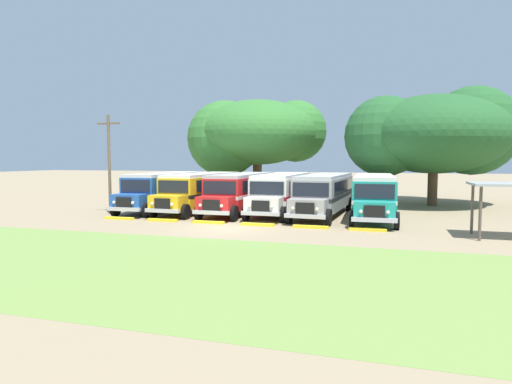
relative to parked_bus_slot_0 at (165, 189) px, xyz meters
name	(u,v)px	position (x,y,z in m)	size (l,w,h in m)	color
ground_plane	(223,229)	(7.82, -7.73, -1.58)	(220.00, 220.00, 0.00)	#937F60
foreground_grass_strip	(139,264)	(7.82, -16.33, -1.58)	(80.00, 11.01, 0.01)	olive
parked_bus_slot_0	(165,189)	(0.00, 0.00, 0.00)	(2.81, 10.86, 2.82)	#23519E
parked_bus_slot_1	(201,190)	(3.07, -0.04, 0.00)	(2.91, 10.87, 2.82)	yellow
parked_bus_slot_2	(241,190)	(6.27, -0.03, 0.00)	(2.69, 10.84, 2.82)	red
parked_bus_slot_3	(282,191)	(9.27, 0.39, 0.00)	(2.73, 10.85, 2.82)	silver
parked_bus_slot_4	(325,192)	(12.41, -0.09, 0.00)	(3.21, 10.91, 2.82)	#9E9993
parked_bus_slot_5	(374,194)	(15.74, -0.49, 0.00)	(2.97, 10.88, 2.82)	teal
curb_wheelstop_0	(119,218)	(0.06, -6.20, -1.51)	(2.00, 0.36, 0.15)	yellow
curb_wheelstop_1	(162,220)	(3.16, -6.20, -1.51)	(2.00, 0.36, 0.15)	yellow
curb_wheelstop_2	(208,222)	(6.27, -6.20, -1.51)	(2.00, 0.36, 0.15)	yellow
curb_wheelstop_3	(258,225)	(9.37, -6.20, -1.51)	(2.00, 0.36, 0.15)	yellow
curb_wheelstop_4	(311,227)	(12.48, -6.20, -1.51)	(2.00, 0.36, 0.15)	yellow
curb_wheelstop_5	(368,230)	(15.59, -6.20, -1.51)	(2.00, 0.36, 0.15)	yellow
broad_shade_tree	(256,134)	(3.98, 11.18, 4.80)	(13.33, 11.55, 9.70)	brown
secondary_tree	(434,133)	(20.29, 9.34, 4.50)	(14.12, 13.26, 10.01)	brown
utility_pole	(109,161)	(-2.26, -3.89, 2.15)	(1.80, 0.20, 6.98)	brown
waiting_shelter	(511,189)	(22.29, -6.61, 0.87)	(3.60, 2.60, 2.72)	brown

